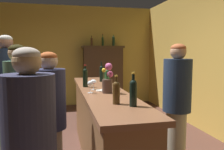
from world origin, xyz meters
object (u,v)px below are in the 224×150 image
display_cabinet (103,75)px  wine_bottle_chardonnay (85,77)px  wine_bottle_rose (107,78)px  wine_glass_mid (93,82)px  patron_redhead (50,122)px  patron_in_navy (8,90)px  bartender (177,105)px  bar_counter (102,126)px  wine_glass_front (90,84)px  cheese_plate (102,90)px  wine_bottle_riesling (133,91)px  display_bottle_left (92,41)px  wine_bottle_merlot (107,75)px  patron_tall (30,148)px  patron_in_grey (19,103)px  display_bottle_midleft (103,41)px  wine_bottle_pinot (116,91)px  wine_bottle_malbec (101,73)px  display_bottle_center (114,41)px  flower_arrangement (108,81)px

display_cabinet → wine_bottle_chardonnay: (-0.82, -3.09, 0.29)m
wine_bottle_rose → wine_glass_mid: bearing=-174.5°
wine_bottle_chardonnay → patron_redhead: (-0.45, -1.02, -0.33)m
patron_in_navy → bartender: size_ratio=1.09×
bar_counter → display_cabinet: size_ratio=1.77×
patron_in_navy → wine_glass_mid: bearing=4.9°
wine_bottle_chardonnay → bartender: bearing=-39.2°
wine_glass_front → cheese_plate: (0.17, 0.12, -0.10)m
wine_bottle_riesling → wine_bottle_rose: bearing=92.1°
bar_counter → patron_redhead: bearing=-130.9°
display_bottle_left → patron_in_navy: (-1.60, -2.82, -0.86)m
bar_counter → display_bottle_left: 3.62m
bar_counter → bartender: size_ratio=1.86×
wine_glass_mid → cheese_plate: size_ratio=0.84×
wine_bottle_merlot → patron_tall: size_ratio=0.22×
wine_glass_mid → cheese_plate: (0.10, -0.11, -0.10)m
wine_bottle_rose → bartender: 0.96m
display_bottle_left → patron_in_grey: bearing=-111.5°
display_cabinet → cheese_plate: bearing=-100.5°
wine_glass_mid → display_bottle_midleft: size_ratio=0.41×
wine_bottle_pinot → bar_counter: bearing=89.1°
wine_bottle_malbec → bartender: bartender is taller
wine_bottle_merlot → patron_in_navy: size_ratio=0.19×
patron_in_grey → patron_in_navy: patron_in_navy is taller
wine_bottle_rose → cheese_plate: (-0.09, -0.13, -0.15)m
bar_counter → wine_bottle_rose: bearing=16.4°
wine_glass_front → patron_in_grey: 0.89m
patron_redhead → patron_in_navy: (-0.64, 1.28, 0.12)m
wine_glass_mid → patron_in_navy: bearing=155.2°
wine_bottle_chardonnay → patron_redhead: 1.16m
wine_glass_front → display_bottle_center: bearing=72.6°
display_cabinet → wine_bottle_rose: (-0.56, -3.34, 0.29)m
wine_bottle_malbec → patron_tall: (-0.89, -2.14, -0.32)m
wine_bottle_merlot → flower_arrangement: size_ratio=0.91×
wine_glass_mid → display_bottle_left: (0.43, 3.36, 0.70)m
wine_glass_mid → cheese_plate: wine_glass_mid is taller
wine_glass_front → cheese_plate: size_ratio=0.91×
display_bottle_midleft → patron_redhead: 4.41m
cheese_plate → bartender: (0.82, -0.43, -0.13)m
wine_bottle_chardonnay → patron_in_grey: patron_in_grey is taller
cheese_plate → patron_in_grey: 1.02m
display_bottle_midleft → patron_redhead: size_ratio=0.22×
display_bottle_midleft → wine_bottle_pinot: bearing=-98.7°
wine_bottle_rose → wine_glass_front: bearing=-136.5°
display_cabinet → patron_in_navy: 3.41m
display_cabinet → wine_bottle_chardonnay: 3.21m
wine_bottle_rose → wine_bottle_riesling: wine_bottle_rose is taller
wine_bottle_merlot → wine_glass_front: wine_bottle_merlot is taller
wine_glass_mid → patron_tall: 1.50m
display_cabinet → flower_arrangement: display_cabinet is taller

